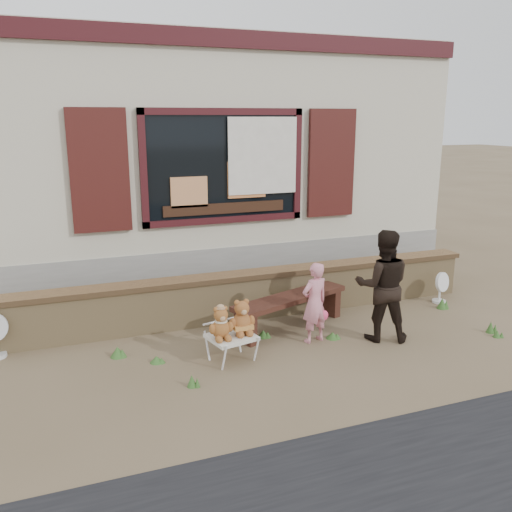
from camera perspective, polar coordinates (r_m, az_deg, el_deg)
name	(u,v)px	position (r m, az deg, el deg)	size (l,w,h in m)	color
ground	(273,344)	(6.91, 1.78, -9.23)	(80.00, 80.00, 0.00)	brown
shopfront	(185,159)	(10.64, -7.53, 10.14)	(8.04, 5.13, 4.00)	#BCB498
brick_wall	(246,295)	(7.66, -1.06, -4.08)	(7.10, 0.36, 0.67)	tan
bench	(290,304)	(7.31, 3.63, -5.10)	(1.80, 0.95, 0.45)	#331911
folding_chair	(232,338)	(6.36, -2.59, -8.61)	(0.60, 0.55, 0.31)	silver
teddy_bear_left	(221,322)	(6.21, -3.73, -6.96)	(0.29, 0.25, 0.39)	brown
teddy_bear_right	(242,316)	(6.34, -1.52, -6.33)	(0.31, 0.27, 0.42)	brown
child	(314,303)	(6.84, 6.18, -4.90)	(0.38, 0.25, 1.04)	pink
adult	(383,285)	(7.00, 13.19, -3.04)	(0.70, 0.54, 1.43)	black
fan_right	(440,287)	(8.76, 18.81, -3.14)	(0.31, 0.21, 0.49)	white
grass_tufts	(306,335)	(7.03, 5.29, -8.32)	(4.90, 1.27, 0.16)	#365F26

